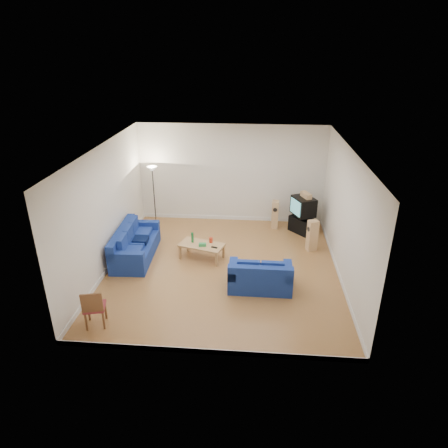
# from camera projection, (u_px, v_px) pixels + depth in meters

# --- Properties ---
(room) EXTENTS (6.01, 6.51, 3.21)m
(room) POSITION_uv_depth(u_px,v_px,m) (223.00, 214.00, 9.95)
(room) COLOR brown
(room) RESTS_ON ground
(sofa_three_seat) EXTENTS (1.02, 2.21, 0.84)m
(sofa_three_seat) POSITION_uv_depth(u_px,v_px,m) (134.00, 247.00, 11.03)
(sofa_three_seat) COLOR navy
(sofa_three_seat) RESTS_ON ground
(sofa_loveseat) EXTENTS (1.52, 0.86, 0.76)m
(sofa_loveseat) POSITION_uv_depth(u_px,v_px,m) (260.00, 278.00, 9.57)
(sofa_loveseat) COLOR navy
(sofa_loveseat) RESTS_ON ground
(coffee_table) EXTENTS (1.32, 0.92, 0.43)m
(coffee_table) POSITION_uv_depth(u_px,v_px,m) (202.00, 246.00, 10.91)
(coffee_table) COLOR tan
(coffee_table) RESTS_ON ground
(bottle) EXTENTS (0.08, 0.08, 0.29)m
(bottle) POSITION_uv_depth(u_px,v_px,m) (192.00, 238.00, 10.94)
(bottle) COLOR #197233
(bottle) RESTS_ON coffee_table
(tissue_box) EXTENTS (0.21, 0.13, 0.08)m
(tissue_box) POSITION_uv_depth(u_px,v_px,m) (202.00, 245.00, 10.78)
(tissue_box) COLOR green
(tissue_box) RESTS_ON coffee_table
(red_canister) EXTENTS (0.10, 0.10, 0.14)m
(red_canister) POSITION_uv_depth(u_px,v_px,m) (211.00, 240.00, 10.97)
(red_canister) COLOR red
(red_canister) RESTS_ON coffee_table
(remote) EXTENTS (0.18, 0.11, 0.02)m
(remote) POSITION_uv_depth(u_px,v_px,m) (214.00, 247.00, 10.70)
(remote) COLOR black
(remote) RESTS_ON coffee_table
(tv_stand) EXTENTS (0.88, 0.91, 0.50)m
(tv_stand) POSITION_uv_depth(u_px,v_px,m) (302.00, 225.00, 12.50)
(tv_stand) COLOR black
(tv_stand) RESTS_ON ground
(av_receiver) EXTENTS (0.49, 0.52, 0.09)m
(av_receiver) POSITION_uv_depth(u_px,v_px,m) (301.00, 216.00, 12.43)
(av_receiver) COLOR black
(av_receiver) RESTS_ON tv_stand
(television) EXTENTS (0.79, 0.88, 0.56)m
(television) POSITION_uv_depth(u_px,v_px,m) (303.00, 206.00, 12.27)
(television) COLOR black
(television) RESTS_ON av_receiver
(centre_speaker) EXTENTS (0.33, 0.47, 0.15)m
(centre_speaker) POSITION_uv_depth(u_px,v_px,m) (306.00, 195.00, 12.13)
(centre_speaker) COLOR tan
(centre_speaker) RESTS_ON television
(speaker_left) EXTENTS (0.23, 0.30, 0.91)m
(speaker_left) POSITION_uv_depth(u_px,v_px,m) (275.00, 215.00, 12.74)
(speaker_left) COLOR tan
(speaker_left) RESTS_ON ground
(speaker_right) EXTENTS (0.33, 0.30, 0.92)m
(speaker_right) POSITION_uv_depth(u_px,v_px,m) (312.00, 235.00, 11.33)
(speaker_right) COLOR tan
(speaker_right) RESTS_ON ground
(floor_lamp) EXTENTS (0.33, 0.33, 1.95)m
(floor_lamp) POSITION_uv_depth(u_px,v_px,m) (153.00, 177.00, 12.56)
(floor_lamp) COLOR black
(floor_lamp) RESTS_ON ground
(dining_chair) EXTENTS (0.51, 0.51, 0.89)m
(dining_chair) POSITION_uv_depth(u_px,v_px,m) (94.00, 307.00, 8.19)
(dining_chair) COLOR brown
(dining_chair) RESTS_ON ground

